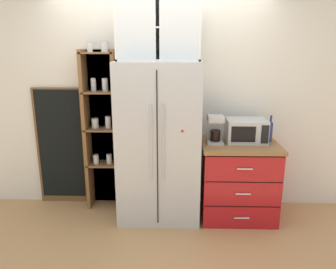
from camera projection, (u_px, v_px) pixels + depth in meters
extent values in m
plane|color=tan|center=(160.00, 215.00, 3.86)|extent=(10.55, 10.55, 0.00)
cube|color=silver|center=(161.00, 103.00, 3.91)|extent=(4.86, 0.10, 2.55)
cube|color=#B7BABF|center=(159.00, 142.00, 3.65)|extent=(0.90, 0.65, 1.78)
cube|color=black|center=(157.00, 151.00, 3.33)|extent=(0.01, 0.01, 1.64)
cylinder|color=#B7BABF|center=(151.00, 143.00, 3.30)|extent=(0.02, 0.02, 0.80)
cylinder|color=#B7BABF|center=(163.00, 143.00, 3.29)|extent=(0.02, 0.02, 0.80)
cube|color=red|center=(182.00, 131.00, 3.27)|extent=(0.02, 0.01, 0.02)
cube|color=brown|center=(104.00, 129.00, 3.99)|extent=(0.44, 0.04, 1.90)
cube|color=brown|center=(87.00, 132.00, 3.85)|extent=(0.04, 0.24, 1.90)
cube|color=brown|center=(117.00, 132.00, 3.84)|extent=(0.04, 0.24, 1.90)
cube|color=brown|center=(103.00, 164.00, 3.95)|extent=(0.38, 0.24, 0.02)
cylinder|color=silver|center=(96.00, 160.00, 3.92)|extent=(0.07, 0.07, 0.10)
cylinder|color=#B77A38|center=(96.00, 161.00, 3.93)|extent=(0.06, 0.06, 0.07)
cylinder|color=#B2B2B7|center=(96.00, 155.00, 3.91)|extent=(0.06, 0.06, 0.01)
cylinder|color=silver|center=(109.00, 159.00, 3.93)|extent=(0.07, 0.07, 0.10)
cylinder|color=white|center=(109.00, 160.00, 3.94)|extent=(0.06, 0.06, 0.07)
cylinder|color=#B2B2B7|center=(109.00, 155.00, 3.92)|extent=(0.06, 0.06, 0.01)
cube|color=brown|center=(102.00, 129.00, 3.84)|extent=(0.38, 0.24, 0.02)
cylinder|color=silver|center=(95.00, 124.00, 3.84)|extent=(0.08, 0.08, 0.11)
cylinder|color=#CCB78C|center=(95.00, 125.00, 3.84)|extent=(0.07, 0.07, 0.07)
cylinder|color=#B2B2B7|center=(95.00, 119.00, 3.82)|extent=(0.08, 0.08, 0.01)
cylinder|color=silver|center=(108.00, 123.00, 3.83)|extent=(0.07, 0.07, 0.13)
cylinder|color=#2D2D2D|center=(108.00, 124.00, 3.83)|extent=(0.06, 0.06, 0.09)
cylinder|color=#B2B2B7|center=(108.00, 117.00, 3.81)|extent=(0.06, 0.06, 0.01)
cube|color=brown|center=(100.00, 92.00, 3.73)|extent=(0.38, 0.24, 0.02)
cylinder|color=silver|center=(94.00, 85.00, 3.73)|extent=(0.06, 0.06, 0.14)
cylinder|color=#E0C67F|center=(94.00, 87.00, 3.73)|extent=(0.05, 0.05, 0.09)
cylinder|color=#B2B2B7|center=(93.00, 78.00, 3.71)|extent=(0.06, 0.06, 0.01)
cylinder|color=silver|center=(105.00, 85.00, 3.71)|extent=(0.07, 0.07, 0.14)
cylinder|color=beige|center=(105.00, 87.00, 3.72)|extent=(0.06, 0.06, 0.09)
cylinder|color=#B2B2B7|center=(105.00, 79.00, 3.69)|extent=(0.06, 0.06, 0.01)
cube|color=brown|center=(97.00, 53.00, 3.61)|extent=(0.38, 0.24, 0.02)
cylinder|color=silver|center=(90.00, 48.00, 3.59)|extent=(0.06, 0.06, 0.10)
cylinder|color=#382316|center=(90.00, 49.00, 3.60)|extent=(0.06, 0.06, 0.07)
cylinder|color=#B2B2B7|center=(89.00, 42.00, 3.58)|extent=(0.06, 0.06, 0.01)
cylinder|color=silver|center=(105.00, 47.00, 3.60)|extent=(0.08, 0.08, 0.11)
cylinder|color=brown|center=(105.00, 49.00, 3.60)|extent=(0.07, 0.07, 0.07)
cylinder|color=#B2B2B7|center=(104.00, 42.00, 3.58)|extent=(0.08, 0.08, 0.01)
cube|color=#A8161C|center=(238.00, 181.00, 3.75)|extent=(0.82, 0.65, 0.85)
cube|color=olive|center=(240.00, 145.00, 3.63)|extent=(0.85, 0.68, 0.04)
cube|color=black|center=(242.00, 207.00, 3.47)|extent=(0.80, 0.00, 0.01)
cube|color=silver|center=(242.00, 218.00, 3.50)|extent=(0.16, 0.01, 0.01)
cube|color=black|center=(244.00, 182.00, 3.40)|extent=(0.80, 0.00, 0.01)
cube|color=silver|center=(243.00, 194.00, 3.42)|extent=(0.16, 0.01, 0.01)
cube|color=black|center=(246.00, 157.00, 3.33)|extent=(0.80, 0.00, 0.01)
cube|color=silver|center=(245.00, 169.00, 3.35)|extent=(0.16, 0.01, 0.01)
cube|color=#B7BABF|center=(246.00, 131.00, 3.64)|extent=(0.44, 0.32, 0.26)
cube|color=black|center=(243.00, 134.00, 3.48)|extent=(0.26, 0.01, 0.17)
cube|color=black|center=(265.00, 134.00, 3.48)|extent=(0.08, 0.01, 0.20)
cube|color=#B7B7BC|center=(215.00, 142.00, 3.61)|extent=(0.17, 0.20, 0.03)
cube|color=#B7B7BC|center=(215.00, 129.00, 3.64)|extent=(0.17, 0.06, 0.30)
cube|color=#B7B7BC|center=(216.00, 119.00, 3.54)|extent=(0.17, 0.20, 0.06)
cylinder|color=black|center=(215.00, 136.00, 3.58)|extent=(0.11, 0.11, 0.12)
cylinder|color=silver|center=(241.00, 141.00, 3.57)|extent=(0.09, 0.09, 0.09)
torus|color=silver|center=(246.00, 140.00, 3.56)|extent=(0.05, 0.01, 0.05)
cylinder|color=navy|center=(241.00, 140.00, 3.57)|extent=(0.08, 0.08, 0.10)
torus|color=navy|center=(246.00, 140.00, 3.56)|extent=(0.05, 0.01, 0.05)
cylinder|color=navy|center=(270.00, 132.00, 3.67)|extent=(0.06, 0.06, 0.21)
cone|color=navy|center=(271.00, 122.00, 3.64)|extent=(0.06, 0.06, 0.04)
cylinder|color=navy|center=(271.00, 120.00, 3.64)|extent=(0.02, 0.02, 0.07)
cylinder|color=black|center=(271.00, 116.00, 3.63)|extent=(0.02, 0.02, 0.01)
cylinder|color=brown|center=(241.00, 137.00, 3.55)|extent=(0.07, 0.07, 0.18)
cone|color=brown|center=(242.00, 128.00, 3.53)|extent=(0.07, 0.07, 0.04)
cylinder|color=brown|center=(242.00, 126.00, 3.52)|extent=(0.03, 0.03, 0.07)
cylinder|color=black|center=(242.00, 122.00, 3.51)|extent=(0.03, 0.03, 0.01)
cube|color=silver|center=(159.00, 29.00, 3.50)|extent=(0.87, 0.02, 0.66)
cube|color=silver|center=(159.00, 60.00, 3.43)|extent=(0.87, 0.32, 0.02)
cube|color=silver|center=(118.00, 28.00, 3.36)|extent=(0.02, 0.32, 0.66)
cube|color=silver|center=(200.00, 28.00, 3.34)|extent=(0.02, 0.32, 0.66)
cube|color=silver|center=(158.00, 28.00, 3.35)|extent=(0.84, 0.30, 0.02)
cube|color=silver|center=(136.00, 27.00, 3.21)|extent=(0.40, 0.01, 0.62)
cube|color=silver|center=(179.00, 27.00, 3.20)|extent=(0.40, 0.01, 0.62)
cylinder|color=silver|center=(130.00, 59.00, 3.44)|extent=(0.05, 0.05, 0.00)
cylinder|color=silver|center=(130.00, 56.00, 3.43)|extent=(0.01, 0.01, 0.07)
cone|color=silver|center=(130.00, 50.00, 3.41)|extent=(0.06, 0.06, 0.05)
cylinder|color=silver|center=(149.00, 59.00, 3.43)|extent=(0.05, 0.05, 0.00)
cylinder|color=silver|center=(149.00, 56.00, 3.42)|extent=(0.01, 0.01, 0.07)
cone|color=silver|center=(149.00, 50.00, 3.41)|extent=(0.06, 0.06, 0.05)
cylinder|color=silver|center=(168.00, 59.00, 3.43)|extent=(0.05, 0.05, 0.00)
cylinder|color=silver|center=(168.00, 56.00, 3.42)|extent=(0.01, 0.01, 0.07)
cone|color=silver|center=(168.00, 50.00, 3.40)|extent=(0.06, 0.06, 0.05)
cylinder|color=silver|center=(187.00, 59.00, 3.42)|extent=(0.05, 0.05, 0.00)
cylinder|color=silver|center=(187.00, 56.00, 3.41)|extent=(0.01, 0.01, 0.07)
cone|color=silver|center=(187.00, 50.00, 3.40)|extent=(0.06, 0.06, 0.05)
cylinder|color=white|center=(133.00, 24.00, 3.35)|extent=(0.06, 0.06, 0.07)
cylinder|color=white|center=(184.00, 24.00, 3.33)|extent=(0.06, 0.06, 0.07)
cube|color=brown|center=(61.00, 147.00, 4.02)|extent=(0.60, 0.04, 1.46)
cube|color=black|center=(60.00, 145.00, 3.99)|extent=(0.54, 0.01, 1.36)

